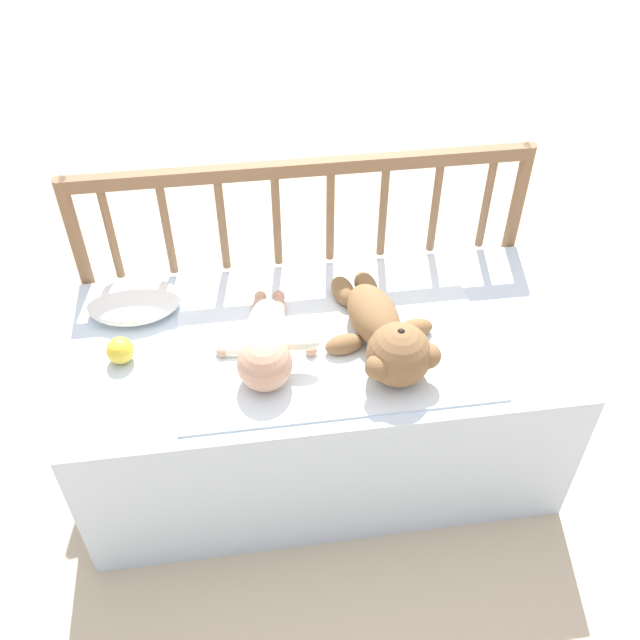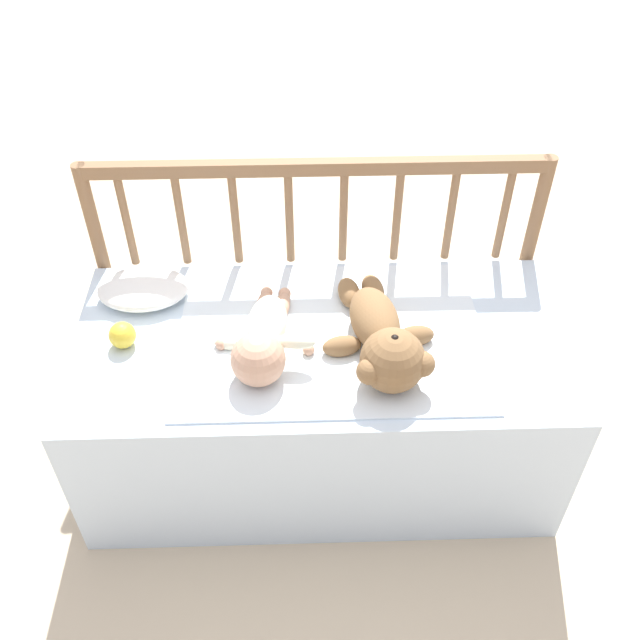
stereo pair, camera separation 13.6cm
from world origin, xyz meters
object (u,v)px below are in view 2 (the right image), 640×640
object	(u,v)px
toy_ball	(122,335)
small_pillow	(143,289)
baby	(263,339)
teddy_bear	(383,339)

from	to	relation	value
toy_ball	small_pillow	bearing A→B (deg)	82.31
toy_ball	baby	bearing A→B (deg)	-7.45
teddy_bear	small_pillow	distance (m)	0.64
baby	toy_ball	world-z (taller)	baby
teddy_bear	small_pillow	world-z (taller)	teddy_bear
small_pillow	teddy_bear	bearing A→B (deg)	-21.53
small_pillow	toy_ball	xyz separation A→B (m)	(-0.02, -0.17, 0.00)
baby	toy_ball	size ratio (longest dim) A/B	5.56
small_pillow	toy_ball	distance (m)	0.18
baby	toy_ball	bearing A→B (deg)	172.55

